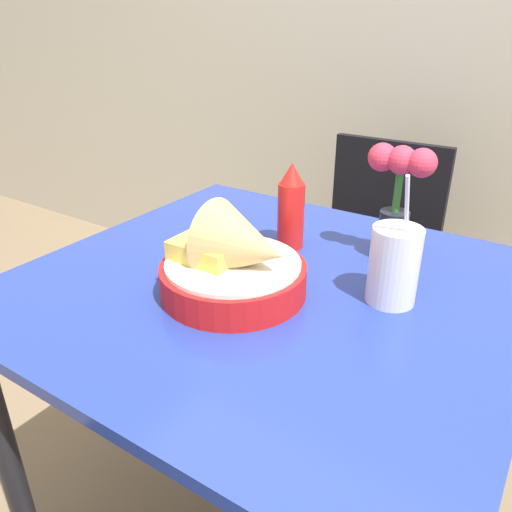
% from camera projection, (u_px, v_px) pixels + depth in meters
% --- Properties ---
extents(dining_table, '(0.96, 0.90, 0.74)m').
position_uv_depth(dining_table, '(268.00, 326.00, 1.04)').
color(dining_table, '#233893').
rests_on(dining_table, ground_plane).
extents(chair_far_window, '(0.40, 0.40, 0.85)m').
position_uv_depth(chair_far_window, '(373.00, 243.00, 1.73)').
color(chair_far_window, black).
rests_on(chair_far_window, ground_plane).
extents(food_basket, '(0.28, 0.28, 0.18)m').
position_uv_depth(food_basket, '(237.00, 264.00, 0.92)').
color(food_basket, red).
rests_on(food_basket, dining_table).
extents(ketchup_bottle, '(0.06, 0.06, 0.20)m').
position_uv_depth(ketchup_bottle, '(291.00, 207.00, 1.11)').
color(ketchup_bottle, red).
rests_on(ketchup_bottle, dining_table).
extents(drink_cup, '(0.09, 0.09, 0.25)m').
position_uv_depth(drink_cup, '(394.00, 268.00, 0.90)').
color(drink_cup, silver).
rests_on(drink_cup, dining_table).
extents(flower_vase, '(0.14, 0.06, 0.25)m').
position_uv_depth(flower_vase, '(398.00, 192.00, 1.02)').
color(flower_vase, black).
rests_on(flower_vase, dining_table).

